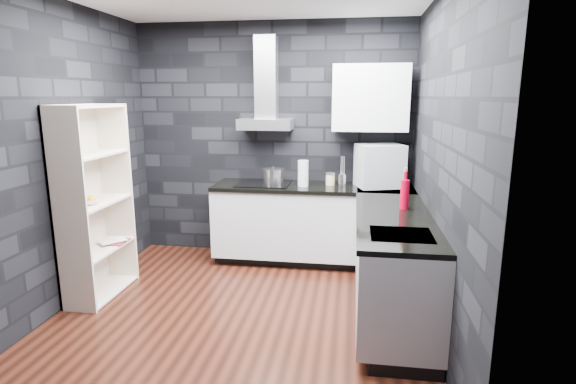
% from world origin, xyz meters
% --- Properties ---
extents(ground, '(3.20, 3.20, 0.00)m').
position_xyz_m(ground, '(0.00, 0.00, 0.00)').
color(ground, '#3A170E').
extents(wall_back, '(3.20, 0.05, 2.70)m').
position_xyz_m(wall_back, '(0.00, 1.62, 1.35)').
color(wall_back, black).
rests_on(wall_back, ground).
extents(wall_front, '(3.20, 0.05, 2.70)m').
position_xyz_m(wall_front, '(0.00, -1.62, 1.35)').
color(wall_front, black).
rests_on(wall_front, ground).
extents(wall_left, '(0.05, 3.20, 2.70)m').
position_xyz_m(wall_left, '(-1.62, 0.00, 1.35)').
color(wall_left, black).
rests_on(wall_left, ground).
extents(wall_right, '(0.05, 3.20, 2.70)m').
position_xyz_m(wall_right, '(1.62, 0.00, 1.35)').
color(wall_right, black).
rests_on(wall_right, ground).
extents(toekick_back, '(2.18, 0.50, 0.10)m').
position_xyz_m(toekick_back, '(0.50, 1.34, 0.05)').
color(toekick_back, black).
rests_on(toekick_back, ground).
extents(toekick_right, '(0.50, 1.78, 0.10)m').
position_xyz_m(toekick_right, '(1.34, 0.10, 0.05)').
color(toekick_right, black).
rests_on(toekick_right, ground).
extents(counter_back_cab, '(2.20, 0.60, 0.76)m').
position_xyz_m(counter_back_cab, '(0.50, 1.30, 0.48)').
color(counter_back_cab, silver).
rests_on(counter_back_cab, ground).
extents(counter_right_cab, '(0.60, 1.80, 0.76)m').
position_xyz_m(counter_right_cab, '(1.30, 0.10, 0.48)').
color(counter_right_cab, silver).
rests_on(counter_right_cab, ground).
extents(counter_back_top, '(2.20, 0.62, 0.04)m').
position_xyz_m(counter_back_top, '(0.50, 1.29, 0.88)').
color(counter_back_top, black).
rests_on(counter_back_top, counter_back_cab).
extents(counter_right_top, '(0.62, 1.80, 0.04)m').
position_xyz_m(counter_right_top, '(1.29, 0.10, 0.88)').
color(counter_right_top, black).
rests_on(counter_right_top, counter_right_cab).
extents(counter_corner_top, '(0.62, 0.62, 0.04)m').
position_xyz_m(counter_corner_top, '(1.30, 1.30, 0.88)').
color(counter_corner_top, black).
rests_on(counter_corner_top, counter_right_cab).
extents(hood_body, '(0.60, 0.34, 0.12)m').
position_xyz_m(hood_body, '(-0.05, 1.43, 1.56)').
color(hood_body, '#B8B8BE').
rests_on(hood_body, wall_back).
extents(hood_chimney, '(0.24, 0.20, 0.90)m').
position_xyz_m(hood_chimney, '(-0.05, 1.50, 2.07)').
color(hood_chimney, '#B8B8BE').
rests_on(hood_chimney, hood_body).
extents(upper_cabinet, '(0.80, 0.35, 0.70)m').
position_xyz_m(upper_cabinet, '(1.10, 1.43, 1.85)').
color(upper_cabinet, silver).
rests_on(upper_cabinet, wall_back).
extents(cooktop, '(0.58, 0.50, 0.01)m').
position_xyz_m(cooktop, '(-0.05, 1.30, 0.91)').
color(cooktop, black).
rests_on(cooktop, counter_back_top).
extents(sink_rim, '(0.44, 0.40, 0.01)m').
position_xyz_m(sink_rim, '(1.30, -0.40, 0.89)').
color(sink_rim, '#B8B8BE').
rests_on(sink_rim, counter_right_top).
extents(pot, '(0.27, 0.27, 0.14)m').
position_xyz_m(pot, '(0.04, 1.38, 0.98)').
color(pot, silver).
rests_on(pot, cooktop).
extents(glass_vase, '(0.14, 0.14, 0.29)m').
position_xyz_m(glass_vase, '(0.40, 1.24, 1.04)').
color(glass_vase, silver).
rests_on(glass_vase, counter_back_top).
extents(storage_jar, '(0.13, 0.13, 0.12)m').
position_xyz_m(storage_jar, '(0.69, 1.35, 0.96)').
color(storage_jar, '#CDBB8A').
rests_on(storage_jar, counter_back_top).
extents(utensil_crock, '(0.12, 0.12, 0.12)m').
position_xyz_m(utensil_crock, '(0.82, 1.40, 0.96)').
color(utensil_crock, silver).
rests_on(utensil_crock, counter_back_top).
extents(appliance_garage, '(0.56, 0.49, 0.47)m').
position_xyz_m(appliance_garage, '(1.22, 1.34, 1.12)').
color(appliance_garage, '#ADAFB4').
rests_on(appliance_garage, counter_back_top).
extents(red_bottle, '(0.09, 0.09, 0.26)m').
position_xyz_m(red_bottle, '(1.39, 0.36, 1.03)').
color(red_bottle, '#AA001B').
rests_on(red_bottle, counter_right_top).
extents(bookshelf, '(0.59, 0.87, 1.80)m').
position_xyz_m(bookshelf, '(-1.42, 0.17, 0.90)').
color(bookshelf, beige).
rests_on(bookshelf, ground).
extents(fruit_bowl, '(0.25, 0.25, 0.05)m').
position_xyz_m(fruit_bowl, '(-1.42, 0.08, 0.94)').
color(fruit_bowl, white).
rests_on(fruit_bowl, bookshelf).
extents(book_red, '(0.18, 0.03, 0.24)m').
position_xyz_m(book_red, '(-1.43, 0.35, 0.57)').
color(book_red, maroon).
rests_on(book_red, bookshelf).
extents(book_second, '(0.15, 0.13, 0.24)m').
position_xyz_m(book_second, '(-1.44, 0.38, 0.59)').
color(book_second, '#B2B2B2').
rests_on(book_second, bookshelf).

